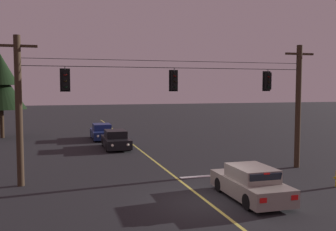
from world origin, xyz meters
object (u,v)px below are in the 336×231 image
traffic_light_leftmost (65,80)px  tree_verge_far (1,84)px  traffic_light_centre (268,81)px  car_oncoming_trailing (102,132)px  traffic_light_left_inner (174,81)px  car_waiting_near_lane (251,184)px  car_oncoming_lead (116,140)px

traffic_light_leftmost → tree_verge_far: size_ratio=0.16×
traffic_light_centre → car_oncoming_trailing: 17.61m
traffic_light_left_inner → car_waiting_near_lane: (1.83, -4.89, -4.37)m
car_waiting_near_lane → tree_verge_far: 27.20m
traffic_light_left_inner → car_oncoming_lead: bearing=99.7°
traffic_light_left_inner → car_waiting_near_lane: traffic_light_left_inner is taller
car_oncoming_trailing → traffic_light_centre: bearing=-63.5°
traffic_light_centre → traffic_light_leftmost: bearing=180.0°
traffic_light_leftmost → car_waiting_near_lane: 9.82m
traffic_light_left_inner → car_oncoming_trailing: 16.02m
traffic_light_left_inner → traffic_light_centre: 5.48m
traffic_light_leftmost → traffic_light_centre: size_ratio=1.00×
car_oncoming_lead → traffic_light_left_inner: bearing=-80.3°
traffic_light_left_inner → car_oncoming_lead: (-1.67, 9.82, -4.37)m
traffic_light_leftmost → traffic_light_left_inner: (5.48, 0.00, 0.00)m
car_waiting_near_lane → traffic_light_leftmost: bearing=146.2°
traffic_light_centre → car_oncoming_trailing: traffic_light_centre is taller
traffic_light_left_inner → car_oncoming_lead: size_ratio=0.28×
traffic_light_leftmost → car_oncoming_lead: traffic_light_leftmost is taller
traffic_light_left_inner → tree_verge_far: bearing=120.2°
traffic_light_left_inner → tree_verge_far: size_ratio=0.16×
car_oncoming_lead → car_oncoming_trailing: size_ratio=1.00×
car_oncoming_lead → tree_verge_far: size_ratio=0.57×
traffic_light_leftmost → tree_verge_far: tree_verge_far is taller
car_waiting_near_lane → car_oncoming_trailing: 20.54m
traffic_light_leftmost → car_waiting_near_lane: traffic_light_leftmost is taller
car_oncoming_lead → tree_verge_far: bearing=136.0°
car_oncoming_trailing → tree_verge_far: (-8.76, 3.49, 4.33)m
car_waiting_near_lane → traffic_light_centre: bearing=53.3°
traffic_light_left_inner → car_oncoming_trailing: bearing=98.0°
traffic_light_left_inner → traffic_light_centre: same height
traffic_light_centre → tree_verge_far: bearing=131.2°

